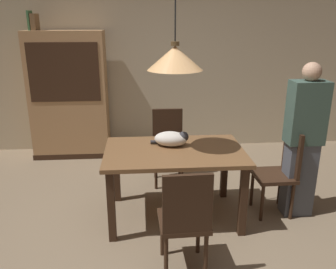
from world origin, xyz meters
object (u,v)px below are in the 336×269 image
at_px(hutch_bookcase, 69,98).
at_px(dining_table, 174,159).
at_px(chair_right_side, 281,168).
at_px(pendant_lamp, 175,58).
at_px(person_standing, 303,142).
at_px(book_brown_thick, 35,22).
at_px(chair_far_back, 168,143).
at_px(cat_sleeping, 172,139).
at_px(chair_near_front, 185,218).
at_px(book_green_slim, 30,20).

bearing_deg(hutch_bookcase, dining_table, -54.11).
xyz_separation_m(chair_right_side, pendant_lamp, (-1.13, -0.00, 1.15)).
bearing_deg(dining_table, person_standing, -1.29).
xyz_separation_m(pendant_lamp, book_brown_thick, (-1.76, 1.91, 0.30)).
bearing_deg(chair_far_back, chair_right_side, -37.88).
bearing_deg(chair_right_side, person_standing, -9.56).
relative_size(cat_sleeping, book_brown_thick, 1.65).
distance_m(chair_near_front, book_green_slim, 3.64).
height_order(cat_sleeping, hutch_bookcase, hutch_bookcase).
bearing_deg(cat_sleeping, dining_table, -83.42).
height_order(chair_far_back, book_green_slim, book_green_slim).
bearing_deg(dining_table, cat_sleeping, 96.58).
xyz_separation_m(cat_sleeping, book_brown_thick, (-1.74, 1.78, 1.13)).
bearing_deg(pendant_lamp, hutch_bookcase, 125.89).
xyz_separation_m(dining_table, chair_near_front, (0.00, -0.88, -0.14)).
height_order(chair_right_side, pendant_lamp, pendant_lamp).
relative_size(cat_sleeping, person_standing, 0.25).
distance_m(chair_far_back, chair_near_front, 1.76).
distance_m(chair_near_front, hutch_bookcase, 3.13).
bearing_deg(chair_right_side, book_brown_thick, 146.52).
distance_m(chair_right_side, person_standing, 0.36).
height_order(book_brown_thick, person_standing, book_brown_thick).
height_order(dining_table, hutch_bookcase, hutch_bookcase).
relative_size(pendant_lamp, book_green_slim, 5.00).
bearing_deg(chair_right_side, chair_far_back, 142.12).
height_order(chair_far_back, pendant_lamp, pendant_lamp).
bearing_deg(cat_sleeping, hutch_bookcase, 127.53).
relative_size(chair_far_back, cat_sleeping, 2.35).
relative_size(chair_near_front, cat_sleeping, 2.35).
xyz_separation_m(chair_near_front, book_brown_thick, (-1.76, 2.79, 1.45)).
height_order(chair_far_back, book_brown_thick, book_brown_thick).
height_order(book_green_slim, person_standing, book_green_slim).
bearing_deg(dining_table, book_green_slim, 133.57).
bearing_deg(cat_sleeping, chair_far_back, 88.74).
distance_m(cat_sleeping, book_green_slim, 2.78).
bearing_deg(book_green_slim, dining_table, -46.43).
bearing_deg(chair_near_front, book_green_slim, 123.13).
bearing_deg(dining_table, book_brown_thick, 132.60).
height_order(chair_near_front, book_brown_thick, book_brown_thick).
bearing_deg(chair_far_back, hutch_bookcase, 143.31).
bearing_deg(chair_near_front, pendant_lamp, 90.17).
distance_m(chair_far_back, hutch_bookcase, 1.76).
bearing_deg(chair_near_front, chair_right_side, 38.02).
relative_size(chair_far_back, pendant_lamp, 0.72).
xyz_separation_m(hutch_bookcase, book_green_slim, (-0.44, 0.00, 1.09)).
xyz_separation_m(book_green_slim, book_brown_thick, (0.06, 0.00, -0.02)).
distance_m(chair_far_back, person_standing, 1.62).
bearing_deg(pendant_lamp, chair_far_back, 89.91).
bearing_deg(person_standing, chair_far_back, 145.33).
bearing_deg(book_brown_thick, person_standing, -32.28).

